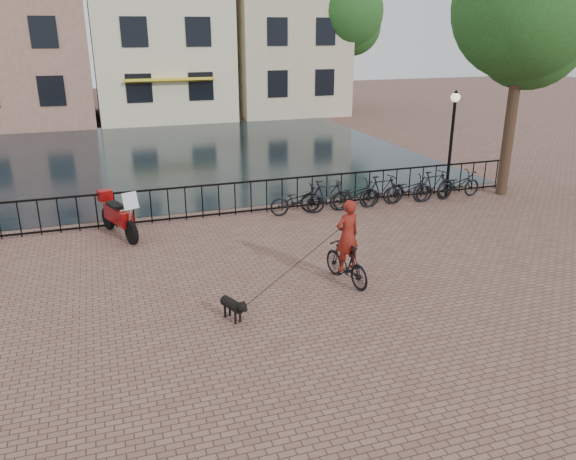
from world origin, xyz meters
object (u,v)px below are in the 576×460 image
object	(u,v)px
lamp_post	(453,126)
motorcycle	(118,211)
cyclist	(347,247)
dog	(232,308)

from	to	relation	value
lamp_post	motorcycle	distance (m)	10.78
lamp_post	motorcycle	bearing A→B (deg)	-177.76
lamp_post	cyclist	xyz separation A→B (m)	(-6.02, -5.14, -1.52)
dog	motorcycle	xyz separation A→B (m)	(-1.83, 5.58, 0.48)
lamp_post	cyclist	distance (m)	8.06
lamp_post	dog	size ratio (longest dim) A/B	4.34
cyclist	dog	distance (m)	2.99
cyclist	dog	world-z (taller)	cyclist
cyclist	dog	xyz separation A→B (m)	(-2.80, -0.85, -0.60)
lamp_post	motorcycle	xyz separation A→B (m)	(-10.64, -0.42, -1.65)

